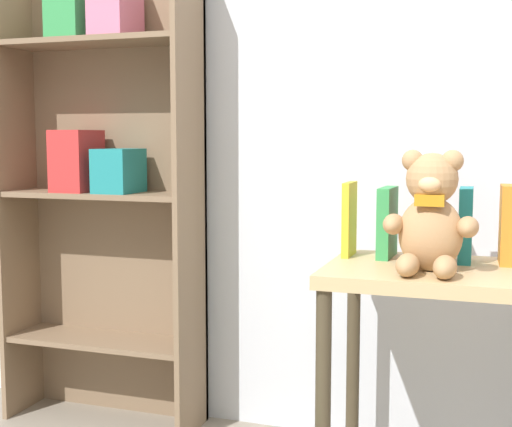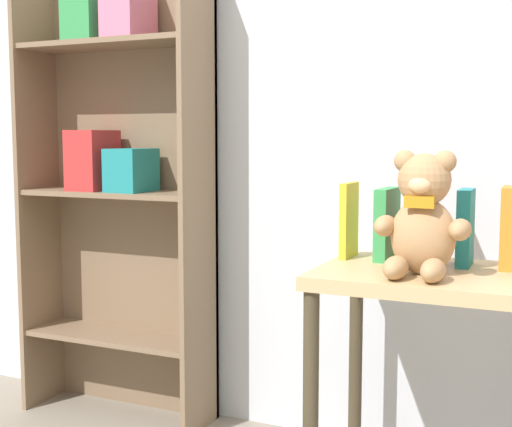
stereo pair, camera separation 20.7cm
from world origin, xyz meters
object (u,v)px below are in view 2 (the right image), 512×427
at_px(display_table, 435,314).
at_px(bookshelf_side, 120,167).
at_px(book_standing_red, 425,215).
at_px(book_standing_green, 387,224).
at_px(teddy_bear, 423,219).
at_px(book_standing_teal, 465,228).
at_px(book_standing_orange, 509,228).
at_px(book_standing_yellow, 349,220).

bearing_deg(display_table, bookshelf_side, 167.65).
height_order(display_table, book_standing_red, book_standing_red).
bearing_deg(book_standing_red, book_standing_green, 174.08).
relative_size(teddy_bear, book_standing_red, 1.20).
distance_m(book_standing_red, book_standing_teal, 0.11).
xyz_separation_m(book_standing_red, book_standing_orange, (0.21, 0.00, -0.02)).
xyz_separation_m(bookshelf_side, book_standing_orange, (1.31, -0.14, -0.13)).
xyz_separation_m(display_table, book_standing_orange, (0.16, 0.12, 0.22)).
relative_size(book_standing_green, book_standing_teal, 0.97).
xyz_separation_m(bookshelf_side, display_table, (1.15, -0.25, -0.35)).
xyz_separation_m(display_table, book_standing_green, (-0.16, 0.12, 0.21)).
distance_m(book_standing_yellow, book_standing_red, 0.22).
bearing_deg(book_standing_teal, book_standing_green, 174.46).
height_order(teddy_bear, book_standing_yellow, teddy_bear).
bearing_deg(display_table, book_standing_yellow, 158.22).
bearing_deg(display_table, book_standing_orange, 35.70).
bearing_deg(teddy_bear, display_table, 70.71).
height_order(bookshelf_side, book_standing_orange, bookshelf_side).
bearing_deg(book_standing_green, book_standing_orange, 1.85).
bearing_deg(book_standing_green, book_standing_teal, -1.99).
relative_size(bookshelf_side, book_standing_red, 6.17).
height_order(teddy_bear, book_standing_orange, teddy_bear).
height_order(teddy_bear, book_standing_red, teddy_bear).
relative_size(display_table, book_standing_teal, 3.18).
xyz_separation_m(display_table, book_standing_teal, (0.05, 0.10, 0.22)).
height_order(bookshelf_side, book_standing_teal, bookshelf_side).
height_order(bookshelf_side, teddy_bear, bookshelf_side).
relative_size(book_standing_teal, book_standing_orange, 0.96).
distance_m(bookshelf_side, book_standing_red, 1.11).
height_order(display_table, book_standing_yellow, book_standing_yellow).
xyz_separation_m(book_standing_yellow, book_standing_red, (0.21, 0.00, 0.02)).
distance_m(display_table, book_standing_yellow, 0.36).
distance_m(bookshelf_side, display_table, 1.23).
relative_size(book_standing_green, book_standing_orange, 0.94).
bearing_deg(bookshelf_side, display_table, -12.35).
bearing_deg(book_standing_yellow, book_standing_orange, 1.44).
relative_size(book_standing_yellow, book_standing_red, 0.82).
bearing_deg(teddy_bear, bookshelf_side, 164.06).
bearing_deg(book_standing_teal, teddy_bear, -115.93).
xyz_separation_m(bookshelf_side, book_standing_green, (0.99, -0.14, -0.14)).
xyz_separation_m(book_standing_yellow, book_standing_green, (0.11, 0.01, -0.01)).
distance_m(book_standing_yellow, book_standing_green, 0.11).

